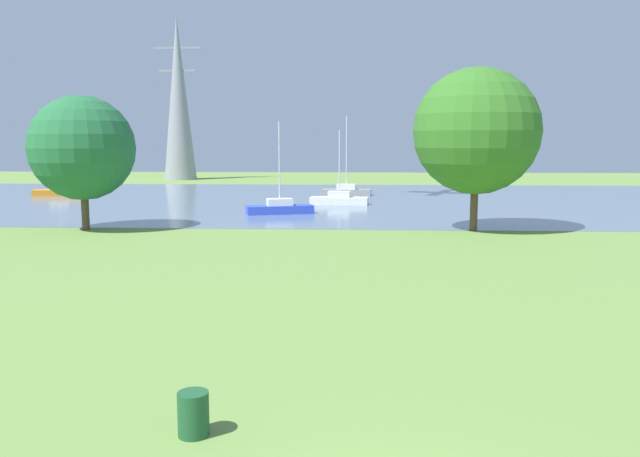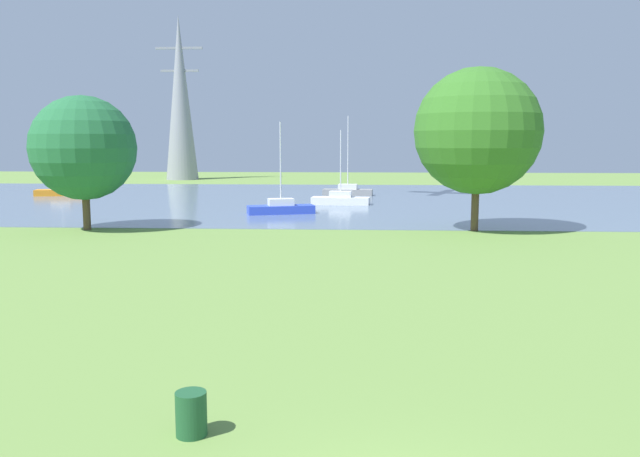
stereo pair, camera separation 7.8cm
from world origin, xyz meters
name	(u,v)px [view 1 (the left image)]	position (x,y,z in m)	size (l,w,h in m)	color
ground_plane	(368,253)	(0.00, 22.00, 0.00)	(160.00, 160.00, 0.00)	olive
litter_bin	(193,414)	(-3.51, 2.94, 0.40)	(0.56, 0.56, 0.80)	#1E512D
water_surface	(361,200)	(0.00, 50.00, 0.01)	(140.00, 40.00, 0.02)	slate
sailboat_orange	(60,191)	(-29.08, 52.64, 0.47)	(5.01, 2.45, 7.59)	orange
sailboat_gray	(346,191)	(-1.41, 54.49, 0.47)	(4.92, 1.93, 7.65)	gray
sailboat_blue	(280,208)	(-6.04, 38.24, 0.46)	(5.03, 2.80, 6.60)	blue
sailboat_white	(339,199)	(-1.89, 45.48, 0.45)	(4.93, 2.00, 6.13)	white
tree_east_near	(82,148)	(-16.57, 29.17, 4.83)	(6.10, 6.10, 7.89)	brown
tree_west_far	(476,131)	(6.36, 30.04, 5.80)	(7.31, 7.31, 9.46)	brown
electricity_pylon	(178,98)	(-24.69, 80.17, 11.11)	(6.40, 4.40, 22.19)	gray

